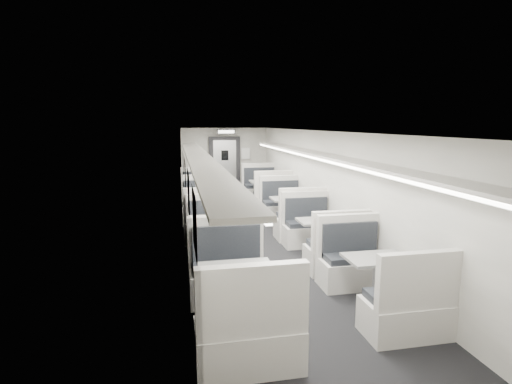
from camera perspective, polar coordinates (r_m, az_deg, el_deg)
name	(u,v)px	position (r m, az deg, el deg)	size (l,w,h in m)	color
room	(259,189)	(8.35, 0.45, 0.40)	(3.24, 12.24, 2.64)	black
booth_left_a	(201,198)	(11.86, -7.86, -0.80)	(1.10, 2.23, 1.19)	beige
booth_left_b	(207,214)	(9.61, -6.99, -3.19)	(1.14, 2.32, 1.24)	beige
booth_left_c	(217,243)	(7.48, -5.63, -7.23)	(1.05, 2.13, 1.14)	beige
booth_left_d	(237,297)	(5.19, -2.77, -14.80)	(1.12, 2.28, 1.22)	beige
booth_right_a	(266,194)	(12.29, 1.44, -0.24)	(1.16, 2.36, 1.26)	beige
booth_right_b	(290,213)	(9.78, 4.88, -3.02)	(1.10, 2.23, 1.19)	beige
booth_right_c	(320,238)	(7.86, 9.19, -6.49)	(1.04, 2.11, 1.13)	beige
booth_right_d	(376,282)	(5.97, 16.74, -12.15)	(1.04, 2.10, 1.13)	beige
passenger	(214,192)	(10.64, -5.96, 0.06)	(0.56, 0.37, 1.55)	black
window_a	(183,166)	(11.53, -10.34, 3.61)	(0.02, 1.18, 0.84)	black
window_b	(185,177)	(9.34, -10.05, 2.19)	(0.02, 1.18, 0.84)	black
window_c	(189,193)	(7.17, -9.59, -0.09)	(0.02, 1.18, 0.84)	black
window_d	(195,223)	(5.02, -8.74, -4.34)	(0.02, 1.18, 0.84)	black
luggage_rack_left	(199,157)	(7.80, -8.09, 4.94)	(0.46, 10.40, 0.09)	beige
luggage_rack_right	(321,155)	(8.32, 9.34, 5.21)	(0.46, 10.40, 0.09)	beige
vestibule_door	(225,167)	(14.18, -4.48, 3.61)	(1.10, 0.13, 2.10)	black
exit_sign	(226,132)	(13.62, -4.30, 8.59)	(0.62, 0.12, 0.16)	black
wall_notice	(246,153)	(14.23, -1.49, 5.52)	(0.32, 0.02, 0.40)	white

